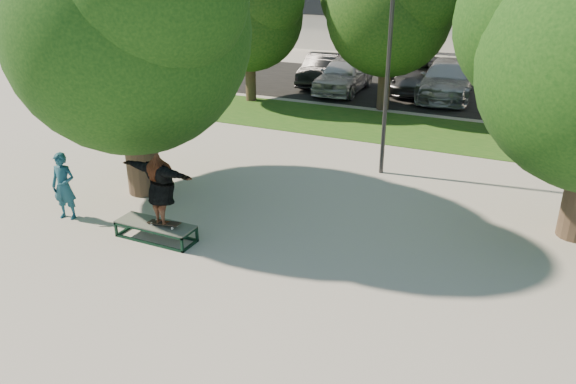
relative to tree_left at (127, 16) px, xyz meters
The scene contains 15 objects.
ground 6.26m from the tree_left, 14.31° to the right, with size 120.00×120.00×0.00m, color #A39F95.
grass_strip 10.87m from the tree_left, 57.80° to the left, with size 30.00×4.00×0.02m, color #174A15.
asphalt_strip 16.13m from the tree_left, 73.93° to the left, with size 40.00×8.00×0.01m, color black.
tree_left is the anchor object (origin of this frame).
bg_tree_left 10.26m from the tree_left, 102.86° to the left, with size 5.28×4.51×5.77m.
bg_tree_mid 11.45m from the tree_left, 73.68° to the left, with size 5.76×4.92×6.24m.
bg_tree_right 13.66m from the tree_left, 50.20° to the left, with size 5.04×4.31×5.43m.
lamppost 6.70m from the tree_left, 36.42° to the left, with size 0.25×0.15×6.11m.
grind_box 5.15m from the tree_left, 46.85° to the right, with size 1.80×0.60×0.38m.
skater_rig 4.45m from the tree_left, 43.64° to the right, with size 1.99×0.79×1.65m.
bystander 4.24m from the tree_left, 104.46° to the right, with size 0.59×0.38×1.61m, color #164456.
car_silver_a 13.70m from the tree_left, 86.56° to the left, with size 1.84×4.58×1.56m, color silver.
car_dark 14.74m from the tree_left, 92.84° to the left, with size 1.49×4.28×1.41m, color black.
car_grey 15.82m from the tree_left, 75.31° to the left, with size 2.43×5.27×1.46m, color #515256.
car_silver_b 15.46m from the tree_left, 69.73° to the left, with size 2.17×5.34×1.55m, color #ABACB0.
Camera 1 is at (4.97, -9.71, 5.75)m, focal length 35.00 mm.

